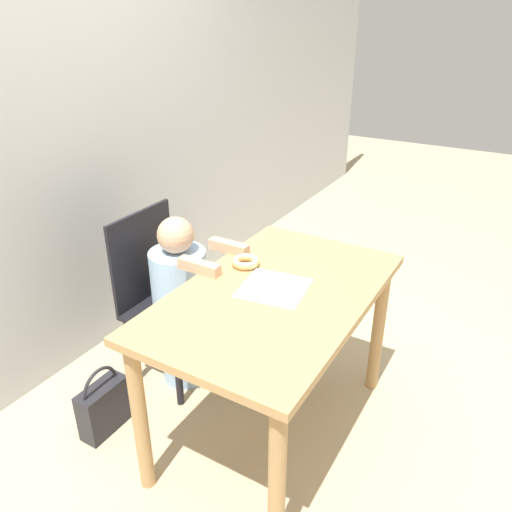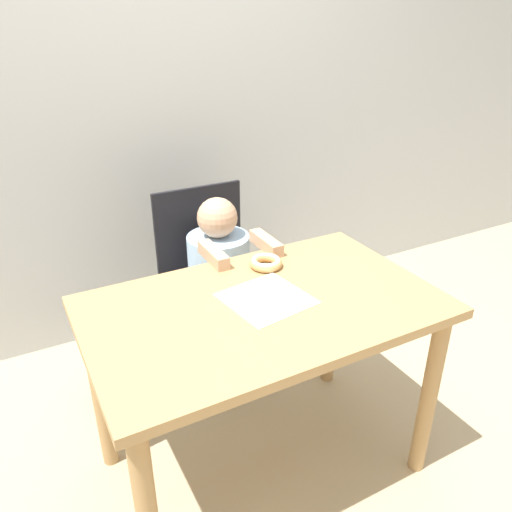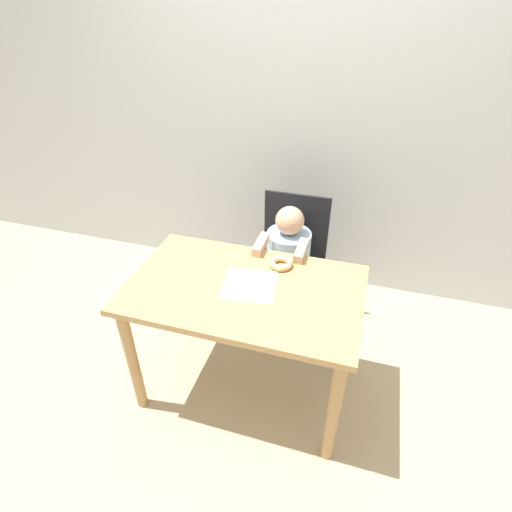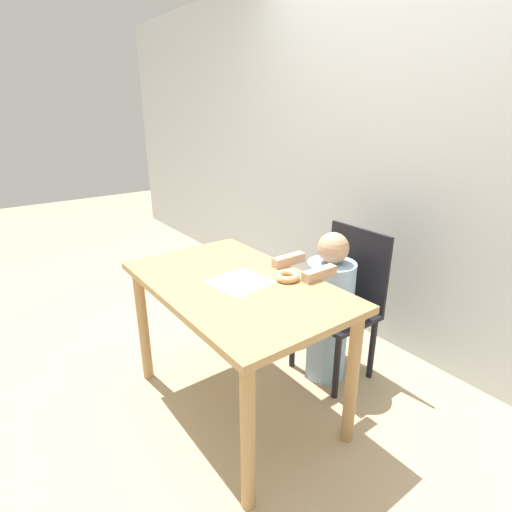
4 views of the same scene
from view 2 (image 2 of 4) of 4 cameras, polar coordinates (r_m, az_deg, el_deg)
ground_plane at (r=2.15m, az=0.73°, el=-22.53°), size 12.00×12.00×0.00m
wall_back at (r=2.58m, az=-13.01°, el=17.45°), size 8.00×0.05×2.50m
dining_table at (r=1.73m, az=0.85°, el=-8.57°), size 1.17×0.72×0.74m
chair at (r=2.39m, az=-5.26°, el=-2.88°), size 0.43×0.37×0.90m
child_figure at (r=2.30m, az=-4.08°, el=-4.39°), size 0.28×0.46×0.91m
donut at (r=1.88m, az=1.14°, el=-0.73°), size 0.12×0.12×0.04m
napkin at (r=1.68m, az=1.21°, el=-4.88°), size 0.30×0.30×0.00m
handbag at (r=2.43m, az=-15.56°, el=-12.43°), size 0.24×0.10×0.34m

